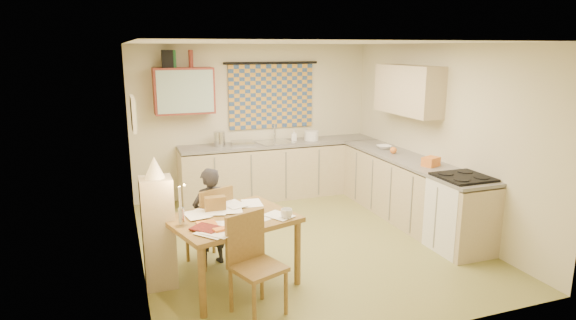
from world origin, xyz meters
name	(u,v)px	position (x,y,z in m)	size (l,w,h in m)	color
floor	(303,242)	(0.00, 0.00, -0.01)	(4.00, 4.50, 0.02)	olive
ceiling	(305,42)	(0.00, 0.00, 2.51)	(4.00, 4.50, 0.02)	white
wall_back	(254,121)	(0.00, 2.26, 1.25)	(4.00, 0.02, 2.50)	beige
wall_front	(407,200)	(0.00, -2.26, 1.25)	(4.00, 0.02, 2.50)	beige
wall_left	(134,159)	(-2.01, 0.00, 1.25)	(0.02, 4.50, 2.50)	beige
wall_right	(439,137)	(2.01, 0.00, 1.25)	(0.02, 4.50, 2.50)	beige
window_blind	(271,97)	(0.30, 2.22, 1.65)	(1.45, 0.03, 1.05)	navy
curtain_rod	(271,63)	(0.30, 2.20, 2.20)	(0.04, 0.04, 1.60)	black
wall_cabinet	(184,91)	(-1.15, 2.08, 1.80)	(0.90, 0.34, 0.70)	maroon
wall_cabinet_glass	(185,92)	(-1.15, 1.91, 1.80)	(0.84, 0.02, 0.64)	#99B2A5
upper_cabinet_right	(408,90)	(1.83, 0.55, 1.85)	(0.34, 1.30, 0.70)	tan
framed_print	(133,114)	(-1.97, 0.40, 1.70)	(0.04, 0.50, 0.40)	beige
print_canvas	(135,114)	(-1.95, 0.40, 1.70)	(0.01, 0.42, 0.32)	silver
counter_back	(280,170)	(0.35, 1.95, 0.45)	(3.30, 0.62, 0.92)	tan
counter_right	(409,191)	(1.70, 0.19, 0.45)	(0.62, 2.95, 0.92)	tan
stove	(460,213)	(1.70, -0.91, 0.47)	(0.61, 0.61, 0.95)	white
sink	(275,145)	(0.27, 1.95, 0.88)	(0.55, 0.45, 0.10)	silver
tap	(275,132)	(0.32, 2.13, 1.06)	(0.03, 0.03, 0.28)	silver
dish_rack	(243,143)	(-0.28, 1.95, 0.95)	(0.35, 0.30, 0.06)	silver
kettle	(219,139)	(-0.65, 1.95, 1.04)	(0.18, 0.18, 0.24)	silver
mixing_bowl	(311,135)	(0.92, 1.95, 1.00)	(0.24, 0.24, 0.16)	white
soap_bottle	(294,135)	(0.62, 2.00, 1.01)	(0.10, 0.11, 0.19)	white
bowl	(384,147)	(1.70, 0.91, 0.95)	(0.25, 0.25, 0.05)	white
orange_bag	(431,162)	(1.70, -0.26, 0.98)	(0.22, 0.16, 0.12)	orange
fruit_orange	(393,150)	(1.65, 0.57, 0.97)	(0.10, 0.10, 0.10)	orange
speaker	(167,59)	(-1.37, 2.08, 2.28)	(0.16, 0.20, 0.26)	black
bottle_green	(174,59)	(-1.28, 2.08, 2.28)	(0.07, 0.07, 0.26)	#195926
bottle_brown	(191,59)	(-1.02, 2.08, 2.28)	(0.07, 0.07, 0.26)	maroon
dining_table	(232,250)	(-1.12, -0.82, 0.38)	(1.43, 1.23, 0.75)	brown
chair_far	(210,239)	(-1.25, -0.22, 0.29)	(0.55, 0.55, 0.93)	brown
chair_near	(257,284)	(-1.04, -1.45, 0.29)	(0.55, 0.55, 0.95)	brown
person	(210,217)	(-1.25, -0.28, 0.57)	(0.49, 0.40, 1.15)	black
shelf_stand	(159,233)	(-1.84, -0.60, 0.59)	(0.32, 0.30, 1.17)	tan
lampshade	(154,167)	(-1.84, -0.60, 1.28)	(0.20, 0.20, 0.22)	beige
letter_rack	(215,204)	(-1.24, -0.59, 0.83)	(0.22, 0.10, 0.16)	brown
mug	(286,213)	(-0.60, -1.04, 0.80)	(0.17, 0.17, 0.10)	white
magazine	(200,232)	(-1.51, -1.17, 0.76)	(0.33, 0.34, 0.03)	maroon
book	(198,227)	(-1.49, -1.01, 0.76)	(0.19, 0.26, 0.02)	orange
orange_box	(220,230)	(-1.32, -1.20, 0.77)	(0.12, 0.08, 0.04)	orange
eyeglasses	(257,222)	(-0.92, -1.08, 0.76)	(0.13, 0.04, 0.02)	black
candle_holder	(182,217)	(-1.63, -0.89, 0.84)	(0.06, 0.06, 0.18)	silver
candle	(180,197)	(-1.64, -0.91, 1.04)	(0.02, 0.02, 0.22)	white
candle_flame	(184,185)	(-1.59, -0.92, 1.16)	(0.02, 0.02, 0.02)	#FFCC66
papers	(231,217)	(-1.14, -0.86, 0.76)	(1.10, 1.11, 0.02)	white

